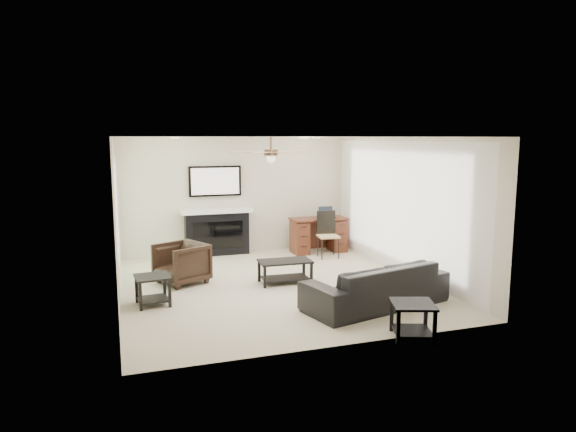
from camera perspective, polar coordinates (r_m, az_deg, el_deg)
name	(u,v)px	position (r m, az deg, el deg)	size (l,w,h in m)	color
room_shell	(282,186)	(8.67, -0.66, 3.34)	(5.50, 5.54, 2.52)	beige
sofa	(376,285)	(7.80, 9.73, -7.54)	(2.24, 0.87, 0.65)	black
armchair	(181,263)	(9.05, -11.77, -5.17)	(0.75, 0.78, 0.71)	black
coffee_table	(285,272)	(8.91, -0.34, -6.20)	(0.90, 0.50, 0.40)	black
end_table_near	(412,320)	(6.73, 13.66, -11.20)	(0.52, 0.52, 0.45)	black
end_table_left	(153,290)	(8.03, -14.78, -7.99)	(0.50, 0.50, 0.45)	black
fireplace_unit	(217,211)	(11.01, -7.92, 0.57)	(1.52, 0.34, 1.91)	black
desk	(318,235)	(11.29, 3.40, -2.11)	(1.22, 0.56, 0.76)	#3D1B0F
desk_chair	(328,235)	(10.78, 4.49, -2.08)	(0.42, 0.44, 0.97)	black
laptop	(327,212)	(11.27, 4.41, 0.40)	(0.33, 0.24, 0.23)	black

